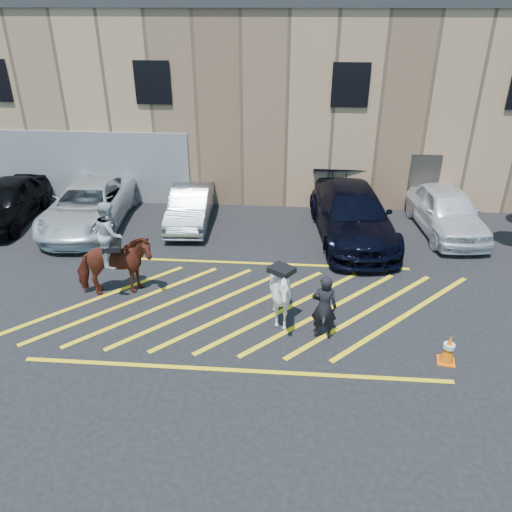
# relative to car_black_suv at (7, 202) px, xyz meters

# --- Properties ---
(ground) EXTENTS (90.00, 90.00, 0.00)m
(ground) POSITION_rel_car_black_suv_xyz_m (9.14, -4.73, -0.77)
(ground) COLOR black
(ground) RESTS_ON ground
(car_black_suv) EXTENTS (2.13, 4.64, 1.54)m
(car_black_suv) POSITION_rel_car_black_suv_xyz_m (0.00, 0.00, 0.00)
(car_black_suv) COLOR black
(car_black_suv) RESTS_ON ground
(car_white_pickup) EXTENTS (2.86, 5.57, 1.50)m
(car_white_pickup) POSITION_rel_car_black_suv_xyz_m (3.08, -0.10, -0.02)
(car_white_pickup) COLOR silver
(car_white_pickup) RESTS_ON ground
(car_silver_sedan) EXTENTS (1.58, 3.99, 1.29)m
(car_silver_sedan) POSITION_rel_car_black_suv_xyz_m (6.64, 0.35, -0.12)
(car_silver_sedan) COLOR gray
(car_silver_sedan) RESTS_ON ground
(car_blue_suv) EXTENTS (2.97, 5.98, 1.67)m
(car_blue_suv) POSITION_rel_car_black_suv_xyz_m (12.29, -0.32, 0.06)
(car_blue_suv) COLOR black
(car_blue_suv) RESTS_ON ground
(car_white_suv) EXTENTS (2.27, 4.71, 1.55)m
(car_white_suv) POSITION_rel_car_black_suv_xyz_m (15.58, 0.39, 0.01)
(car_white_suv) COLOR white
(car_white_suv) RESTS_ON ground
(handler) EXTENTS (0.65, 0.46, 1.67)m
(handler) POSITION_rel_car_black_suv_xyz_m (11.12, -6.11, 0.06)
(handler) COLOR black
(handler) RESTS_ON ground
(warehouse) EXTENTS (32.42, 10.20, 7.30)m
(warehouse) POSITION_rel_car_black_suv_xyz_m (9.12, 7.26, 2.88)
(warehouse) COLOR tan
(warehouse) RESTS_ON ground
(hatching_zone) EXTENTS (12.60, 5.12, 0.01)m
(hatching_zone) POSITION_rel_car_black_suv_xyz_m (9.14, -5.03, -0.76)
(hatching_zone) COLOR yellow
(hatching_zone) RESTS_ON ground
(mounted_bay) EXTENTS (2.23, 1.43, 2.72)m
(mounted_bay) POSITION_rel_car_black_suv_xyz_m (5.57, -4.61, 0.33)
(mounted_bay) COLOR maroon
(mounted_bay) RESTS_ON ground
(saddled_white) EXTENTS (2.04, 2.08, 1.72)m
(saddled_white) POSITION_rel_car_black_suv_xyz_m (10.09, -5.64, 0.10)
(saddled_white) COLOR white
(saddled_white) RESTS_ON ground
(traffic_cone) EXTENTS (0.44, 0.44, 0.73)m
(traffic_cone) POSITION_rel_car_black_suv_xyz_m (13.88, -6.86, -0.40)
(traffic_cone) COLOR #FF5D0A
(traffic_cone) RESTS_ON ground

